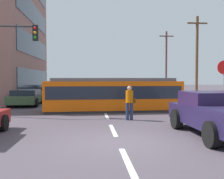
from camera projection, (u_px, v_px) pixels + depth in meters
ground_plane at (103, 108)px, 18.54m from camera, size 120.00×120.00×0.00m
lane_stripe_0 at (127, 162)px, 6.59m from camera, size 0.16×2.40×0.01m
lane_stripe_1 at (113, 130)px, 10.57m from camera, size 0.16×2.40×0.01m
lane_stripe_2 at (106, 116)px, 14.56m from camera, size 0.16×2.40×0.01m
lane_stripe_3 at (100, 102)px, 22.69m from camera, size 0.16×2.40×0.01m
lane_stripe_4 at (98, 97)px, 28.66m from camera, size 0.16×2.40×0.01m
streetcar_tram at (113, 94)px, 16.72m from camera, size 8.38×2.88×2.06m
city_bus at (92, 89)px, 24.69m from camera, size 2.66×5.72×1.80m
pedestrian_crossing at (130, 101)px, 13.11m from camera, size 0.51×0.36×1.67m
pickup_truck_parked at (218, 114)px, 9.51m from camera, size 2.36×5.04×1.55m
parked_sedan_mid at (27, 97)px, 20.16m from camera, size 2.15×4.60×1.19m
parked_sedan_far at (46, 92)px, 26.49m from camera, size 1.99×4.59×1.19m
parked_sedan_furthest at (58, 90)px, 33.23m from camera, size 2.13×4.14×1.19m
stop_sign at (224, 76)px, 14.74m from camera, size 0.76×0.07×2.88m
traffic_light_mast at (8, 51)px, 14.55m from camera, size 2.76×0.33×5.07m
utility_pole_mid at (197, 57)px, 23.85m from camera, size 1.80×0.24×7.50m
utility_pole_far at (166, 61)px, 33.96m from camera, size 1.80×0.24×7.93m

